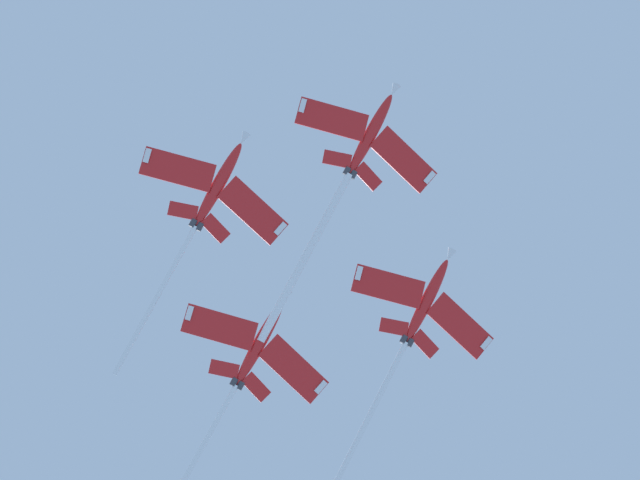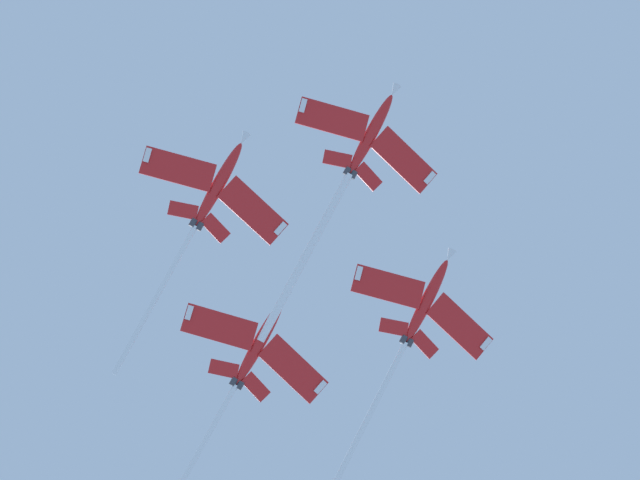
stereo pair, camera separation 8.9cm
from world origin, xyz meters
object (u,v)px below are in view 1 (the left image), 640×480
(jet_lead, at_px, (347,179))
(jet_left_wing, at_px, (414,326))
(jet_slot, at_px, (248,363))
(jet_right_wing, at_px, (207,206))

(jet_lead, height_order, jet_left_wing, jet_lead)
(jet_lead, distance_m, jet_slot, 26.44)
(jet_right_wing, bearing_deg, jet_lead, -29.74)
(jet_right_wing, height_order, jet_slot, jet_right_wing)
(jet_lead, height_order, jet_right_wing, jet_lead)
(jet_lead, height_order, jet_slot, jet_lead)
(jet_lead, bearing_deg, jet_slot, 98.30)
(jet_left_wing, xyz_separation_m, jet_right_wing, (-29.86, -5.16, -0.43))
(jet_right_wing, distance_m, jet_slot, 20.16)
(jet_left_wing, bearing_deg, jet_lead, -136.34)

